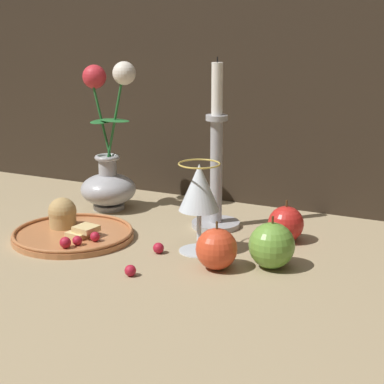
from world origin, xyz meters
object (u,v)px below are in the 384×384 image
wine_glass (199,191)px  apple_beside_vase (272,245)px  apple_at_table_edge (217,249)px  candlestick (216,174)px  vase (108,167)px  apple_near_glass (286,224)px  plate_with_pastries (71,230)px

wine_glass → apple_beside_vase: (0.14, -0.02, -0.07)m
apple_at_table_edge → apple_beside_vase: bearing=29.4°
candlestick → apple_beside_vase: candlestick is taller
vase → apple_at_table_edge: vase is taller
apple_near_glass → vase: bearing=175.0°
candlestick → apple_at_table_edge: 0.23m
vase → candlestick: candlestick is taller
candlestick → apple_at_table_edge: (0.09, -0.20, -0.07)m
apple_beside_vase → apple_near_glass: apple_beside_vase is taller
apple_beside_vase → vase: bearing=158.1°
candlestick → plate_with_pastries: bearing=-141.0°
plate_with_pastries → apple_near_glass: size_ratio=2.88×
vase → wine_glass: bearing=-28.3°
vase → apple_beside_vase: vase is taller
apple_beside_vase → wine_glass: bearing=173.1°
apple_beside_vase → apple_near_glass: bearing=98.1°
candlestick → apple_beside_vase: 0.24m
wine_glass → apple_at_table_edge: bearing=-45.5°
wine_glass → apple_near_glass: wine_glass is taller
plate_with_pastries → apple_beside_vase: 0.38m
candlestick → apple_near_glass: bearing=-8.3°
vase → apple_beside_vase: size_ratio=3.54×
vase → plate_with_pastries: vase is taller
plate_with_pastries → apple_beside_vase: bearing=2.9°
plate_with_pastries → apple_beside_vase: (0.38, 0.02, 0.02)m
apple_near_glass → apple_at_table_edge: size_ratio=0.97×
wine_glass → apple_beside_vase: size_ratio=1.80×
vase → apple_at_table_edge: 0.40m
vase → candlestick: 0.25m
plate_with_pastries → apple_near_glass: apple_near_glass is taller
plate_with_pastries → wine_glass: wine_glass is taller
vase → plate_with_pastries: (0.04, -0.19, -0.08)m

